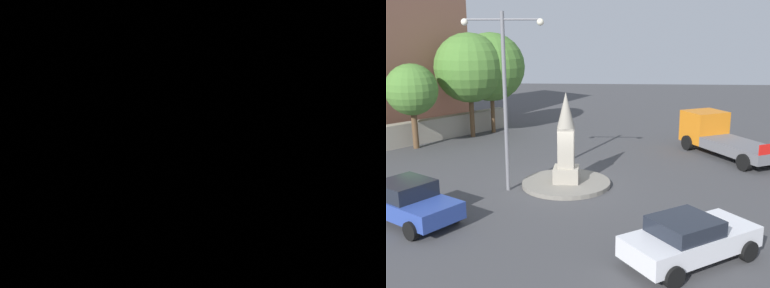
% 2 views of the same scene
% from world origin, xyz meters
% --- Properties ---
extents(ground_plane, '(80.00, 80.00, 0.00)m').
position_xyz_m(ground_plane, '(0.00, 0.00, 0.00)').
color(ground_plane, '#424244').
extents(traffic_island, '(3.88, 3.88, 0.18)m').
position_xyz_m(traffic_island, '(0.00, 0.00, 0.09)').
color(traffic_island, gray).
rests_on(traffic_island, ground).
extents(monument, '(1.10, 1.10, 3.95)m').
position_xyz_m(monument, '(0.00, 0.00, 1.93)').
color(monument, '#9E9687').
rests_on(monument, traffic_island).
extents(streetlamp, '(3.30, 0.28, 7.39)m').
position_xyz_m(streetlamp, '(-2.43, -0.76, 4.52)').
color(streetlamp, slate).
rests_on(streetlamp, ground).
extents(car_blue_parked_left, '(4.55, 3.80, 1.49)m').
position_xyz_m(car_blue_parked_left, '(-5.37, -4.24, 0.75)').
color(car_blue_parked_left, '#2D479E').
rests_on(car_blue_parked_left, ground).
extents(car_white_near_island, '(4.44, 3.82, 1.40)m').
position_xyz_m(car_white_near_island, '(4.17, -6.76, 0.73)').
color(car_white_near_island, silver).
rests_on(car_white_near_island, ground).
extents(truck_orange_approaching, '(4.70, 6.48, 2.18)m').
position_xyz_m(truck_orange_approaching, '(7.98, 5.86, 1.01)').
color(truck_orange_approaching, orange).
rests_on(truck_orange_approaching, ground).
extents(stone_boundary_wall, '(8.64, 10.99, 1.37)m').
position_xyz_m(stone_boundary_wall, '(-9.59, 7.33, 0.68)').
color(stone_boundary_wall, '#9E9687').
rests_on(stone_boundary_wall, ground).
extents(tree_near_wall, '(4.42, 4.42, 6.54)m').
position_xyz_m(tree_near_wall, '(-5.75, 10.71, 4.33)').
color(tree_near_wall, brown).
rests_on(tree_near_wall, ground).
extents(tree_mid_cluster, '(4.31, 4.31, 6.53)m').
position_xyz_m(tree_mid_cluster, '(-6.78, 9.36, 4.37)').
color(tree_mid_cluster, brown).
rests_on(tree_mid_cluster, ground).
extents(tree_far_corner, '(2.92, 2.92, 4.86)m').
position_xyz_m(tree_far_corner, '(-9.22, 6.17, 3.38)').
color(tree_far_corner, brown).
rests_on(tree_far_corner, ground).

